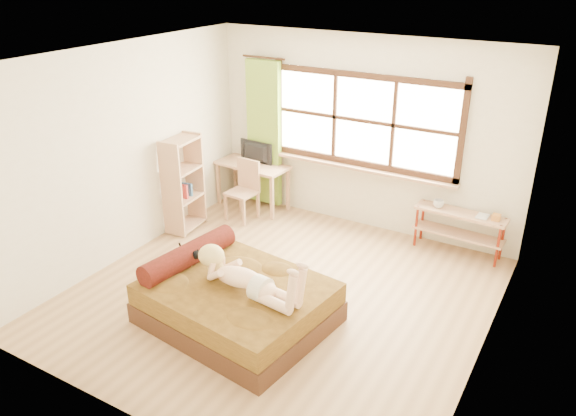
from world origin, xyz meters
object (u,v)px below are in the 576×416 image
Objects in this scene: chair at (245,186)px; pipe_shelf at (460,223)px; bookshelf at (183,184)px; woman at (245,267)px; kitten at (188,254)px; desk at (252,170)px; bed at (234,300)px.

pipe_shelf is at bearing 13.66° from chair.
pipe_shelf is at bearing 13.62° from bookshelf.
kitten is (-0.87, 0.15, -0.17)m from woman.
bookshelf is at bearing -158.48° from pipe_shelf.
chair is at bearing -168.43° from pipe_shelf.
woman is at bearing -115.62° from pipe_shelf.
desk is (-0.81, 2.51, 0.04)m from kitten.
woman reaches higher than kitten.
kitten is at bearing 179.59° from bed.
desk is at bearing 63.95° from bookshelf.
woman reaches higher than bed.
desk is 1.32× the size of chair.
kitten is 0.24× the size of desk.
woman is 4.67× the size of kitten.
woman is 1.10× the size of pipe_shelf.
bookshelf reaches higher than bed.
desk is (-1.68, 2.66, -0.12)m from woman.
desk is 3.17m from pipe_shelf.
bookshelf reaches higher than kitten.
bed is 0.75m from kitten.
bed is at bearing -119.19° from pipe_shelf.
pipe_shelf is (3.05, 0.49, -0.07)m from chair.
kitten is at bearing -67.59° from desk.
bookshelf is (-2.10, 1.54, -0.05)m from woman.
kitten is (-0.67, 0.09, 0.32)m from bed.
bed is 1.49× the size of bookshelf.
bookshelf is (-1.90, 1.49, 0.44)m from bed.
kitten is 0.23× the size of pipe_shelf.
chair is (-0.70, 2.14, -0.08)m from kitten.
chair reaches higher than pipe_shelf.
bed is at bearing 171.53° from woman.
kitten is at bearing 177.74° from woman.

